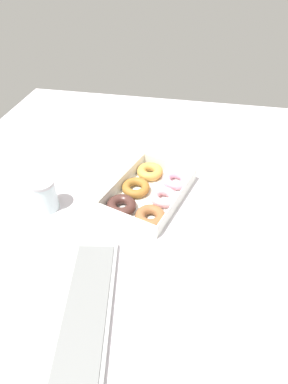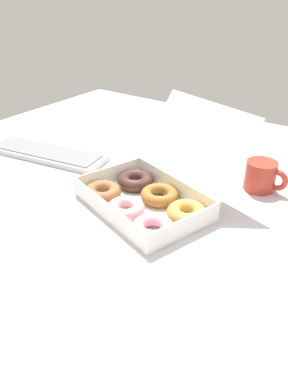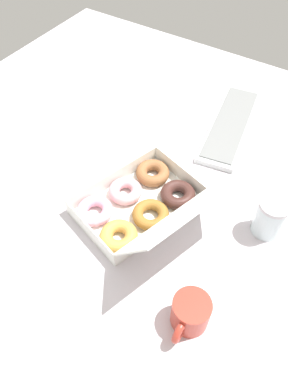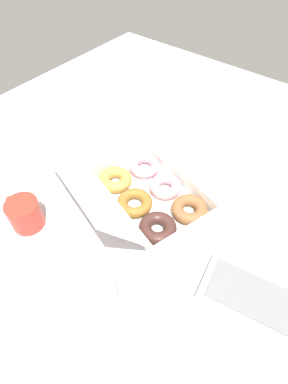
% 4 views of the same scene
% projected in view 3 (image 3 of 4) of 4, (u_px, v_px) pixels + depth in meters
% --- Properties ---
extents(ground_plane, '(1.80, 1.80, 0.02)m').
position_uv_depth(ground_plane, '(137.00, 198.00, 1.13)').
color(ground_plane, silver).
extents(donut_box, '(0.43, 0.45, 0.25)m').
position_uv_depth(donut_box, '(142.00, 204.00, 1.07)').
color(donut_box, white).
rests_on(donut_box, ground_plane).
extents(keyboard, '(0.45, 0.20, 0.02)m').
position_uv_depth(keyboard, '(230.00, 125.00, 1.32)').
color(keyboard, '#B9BCBC').
rests_on(keyboard, ground_plane).
extents(coffee_mug, '(0.13, 0.09, 0.09)m').
position_uv_depth(coffee_mug, '(190.00, 314.00, 0.85)').
color(coffee_mug, '#B33628').
rests_on(coffee_mug, ground_plane).
extents(glass_jar, '(0.08, 0.08, 0.12)m').
position_uv_depth(glass_jar, '(270.00, 217.00, 1.00)').
color(glass_jar, silver).
rests_on(glass_jar, ground_plane).
extents(paper_napkin, '(0.13, 0.12, 0.00)m').
position_uv_depth(paper_napkin, '(36.00, 209.00, 1.09)').
color(paper_napkin, white).
rests_on(paper_napkin, ground_plane).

